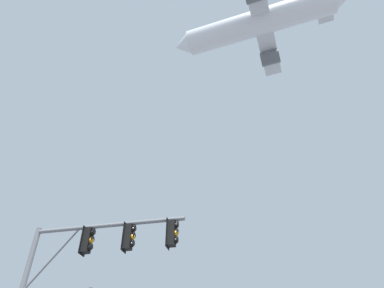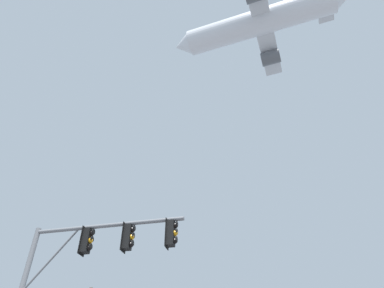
# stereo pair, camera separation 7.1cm
# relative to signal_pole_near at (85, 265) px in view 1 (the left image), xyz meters

# --- Properties ---
(signal_pole_near) EXTENTS (5.86, 1.33, 6.80)m
(signal_pole_near) POSITION_rel_signal_pole_near_xyz_m (0.00, 0.00, 0.00)
(signal_pole_near) COLOR slate
(signal_pole_near) RESTS_ON ground
(airplane) EXTENTS (26.06, 20.13, 7.23)m
(airplane) POSITION_rel_signal_pole_near_xyz_m (13.20, 17.94, 40.98)
(airplane) COLOR white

